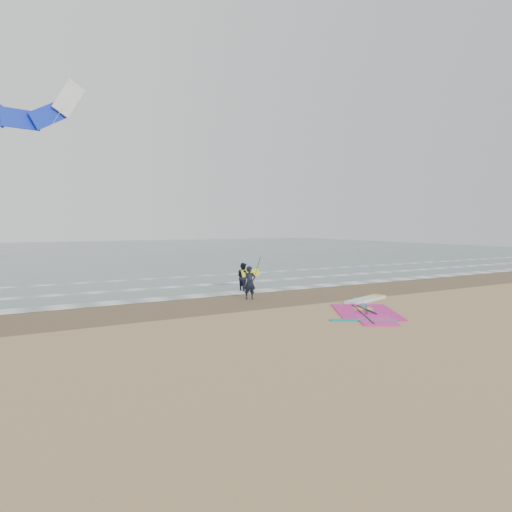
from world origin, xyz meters
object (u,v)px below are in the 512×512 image
person_walking (243,277)px  surf_kite (20,106)px  person_standing (250,283)px  windsurf_rig (367,308)px

person_walking → surf_kite: size_ratio=0.16×
person_walking → person_standing: bearing=152.7°
person_standing → surf_kite: surf_kite is taller
windsurf_rig → person_walking: person_walking is taller
person_standing → surf_kite: size_ratio=0.16×
person_walking → surf_kite: bearing=63.6°
person_walking → surf_kite: (-10.46, 3.83, 8.73)m
person_standing → windsurf_rig: bearing=-43.8°
person_standing → surf_kite: 14.36m
windsurf_rig → person_standing: 5.79m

